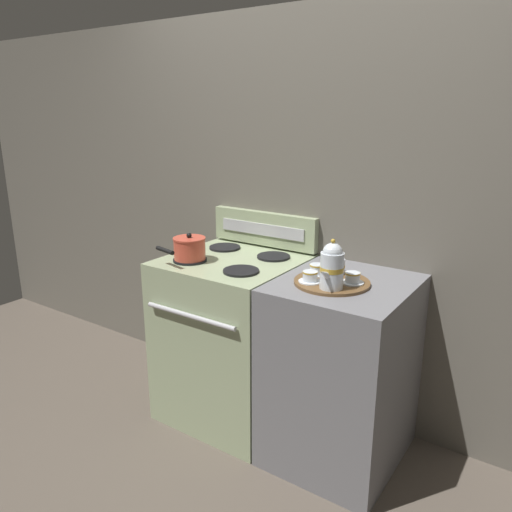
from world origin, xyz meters
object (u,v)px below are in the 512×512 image
Objects in this scene: serving_tray at (332,282)px; teapot at (332,266)px; saucepan at (189,248)px; teacup_right at (353,278)px; creamer_jug at (337,266)px; stove at (233,338)px; teacup_front at (310,277)px; teacup_left at (317,270)px.

teapot reaches higher than serving_tray.
saucepan is 2.47× the size of teacup_right.
creamer_jug reaches higher than teacup_right.
stove is at bearing 167.35° from teapot.
stove is 8.89× the size of teacup_right.
teacup_right is at bearing 29.31° from teacup_front.
creamer_jug reaches higher than teacup_front.
stove is 0.88m from teapot.
stove is 8.89× the size of teacup_front.
saucepan is at bearing -164.18° from creamer_jug.
serving_tray is at bearing 7.31° from saucepan.
teacup_left and teacup_front have the same top height.
teacup_front is at bearing 2.36° from saucepan.
creamer_jug is (0.58, 0.06, 0.51)m from stove.
saucepan is 0.82m from teapot.
saucepan is 0.70m from teacup_front.
saucepan is at bearing -179.51° from teapot.
serving_tray is 0.12m from creamer_jug.
teapot is (0.65, -0.15, 0.57)m from stove.
stove is at bearing 42.55° from saucepan.
teapot is at bearing -43.91° from teacup_left.
saucepan is (-0.17, -0.15, 0.53)m from stove.
saucepan is at bearing -172.69° from serving_tray.
teacup_front is 0.19m from creamer_jug.
teacup_left is at bearing 101.84° from teacup_front.
saucepan is at bearing -177.64° from teacup_front.
teacup_right reaches higher than serving_tray.
creamer_jug reaches higher than stove.
stove is 0.71m from teacup_left.
teacup_left is 1.44× the size of creamer_jug.
teacup_left is at bearing 136.09° from teapot.
teacup_front reaches higher than serving_tray.
stove is at bearing 177.50° from teacup_right.
teacup_right is 0.15m from creamer_jug.
teacup_front is at bearing -78.16° from teacup_left.
saucepan is 0.69m from teacup_left.
serving_tray is 0.15m from teapot.
teacup_left is (-0.10, 0.04, 0.03)m from serving_tray.
teacup_right is (0.70, -0.03, 0.50)m from stove.
teapot is 0.23m from creamer_jug.
teapot is at bearing -10.77° from teacup_front.
stove is 4.17× the size of teapot.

